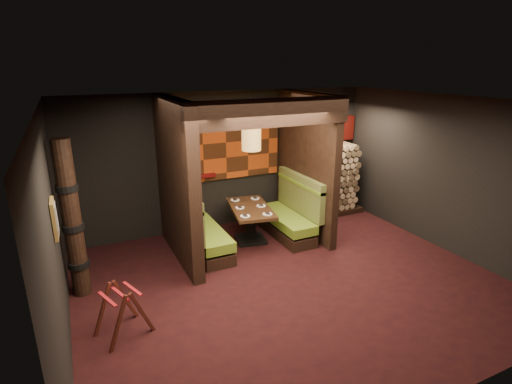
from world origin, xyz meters
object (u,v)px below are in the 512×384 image
object	(u,v)px
booth_bench_left	(201,232)
booth_bench_right	(290,216)
firewood_stack	(326,180)
dining_table	(251,218)
luggage_rack	(122,309)
totem_column	(72,221)
pendant_lamp	(251,138)

from	to	relation	value
booth_bench_left	booth_bench_right	distance (m)	1.89
booth_bench_right	firewood_stack	distance (m)	1.58
booth_bench_left	dining_table	distance (m)	1.05
booth_bench_left	booth_bench_right	bearing A→B (deg)	0.00
dining_table	luggage_rack	world-z (taller)	dining_table
booth_bench_left	luggage_rack	size ratio (longest dim) A/B	2.04
dining_table	totem_column	size ratio (longest dim) A/B	0.61
booth_bench_right	luggage_rack	distance (m)	3.98
booth_bench_right	luggage_rack	size ratio (longest dim) A/B	2.04
booth_bench_right	booth_bench_left	bearing A→B (deg)	180.00
totem_column	booth_bench_left	bearing A→B (deg)	14.75
booth_bench_left	totem_column	distance (m)	2.30
totem_column	luggage_rack	bearing A→B (deg)	-70.98
booth_bench_left	luggage_rack	distance (m)	2.46
pendant_lamp	dining_table	bearing A→B (deg)	90.00
booth_bench_right	firewood_stack	xyz separation A→B (m)	(1.35, 0.70, 0.42)
luggage_rack	firewood_stack	size ratio (longest dim) A/B	0.45
dining_table	totem_column	world-z (taller)	totem_column
booth_bench_left	dining_table	world-z (taller)	booth_bench_left
booth_bench_right	dining_table	world-z (taller)	booth_bench_right
booth_bench_left	pendant_lamp	distance (m)	1.97
luggage_rack	totem_column	size ratio (longest dim) A/B	0.33
booth_bench_left	totem_column	world-z (taller)	totem_column
dining_table	luggage_rack	distance (m)	3.29
firewood_stack	luggage_rack	bearing A→B (deg)	-152.73
booth_bench_right	dining_table	distance (m)	0.86
luggage_rack	pendant_lamp	bearing A→B (deg)	34.36
pendant_lamp	booth_bench_left	bearing A→B (deg)	-179.09
booth_bench_left	booth_bench_right	world-z (taller)	same
luggage_rack	dining_table	bearing A→B (deg)	35.08
booth_bench_left	pendant_lamp	xyz separation A→B (m)	(1.04, 0.02, 1.67)
dining_table	firewood_stack	distance (m)	2.32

